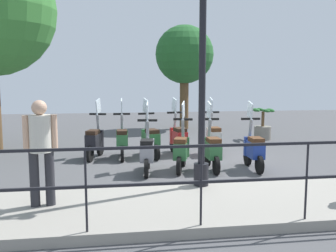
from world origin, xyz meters
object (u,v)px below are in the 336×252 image
object	(u,v)px
scooter_near_2	(181,149)
scooter_far_0	(213,137)
scooter_near_0	(254,149)
scooter_far_4	(95,140)
scooter_far_1	(178,137)
scooter_near_1	(212,149)
scooter_near_3	(147,151)
lamp_post_near	(202,71)
scooter_far_3	(122,140)
pedestrian_distant	(41,145)
scooter_far_2	(150,139)
tree_distant	(184,55)
potted_palm	(263,126)

from	to	relation	value
scooter_near_2	scooter_far_0	world-z (taller)	same
scooter_near_0	scooter_far_0	xyz separation A→B (m)	(1.82, 0.44, 0.00)
scooter_near_2	scooter_far_4	world-z (taller)	same
scooter_far_1	scooter_near_1	bearing A→B (deg)	-175.49
scooter_near_3	scooter_far_4	distance (m)	2.06
lamp_post_near	scooter_near_3	world-z (taller)	lamp_post_near
lamp_post_near	scooter_far_1	bearing A→B (deg)	-3.19
scooter_far_0	scooter_far_4	bearing A→B (deg)	93.05
lamp_post_near	scooter_near_3	size ratio (longest dim) A/B	2.96
scooter_far_1	lamp_post_near	bearing A→B (deg)	167.18
lamp_post_near	scooter_far_3	xyz separation A→B (m)	(3.20, 1.32, -1.70)
pedestrian_distant	scooter_far_0	size ratio (longest dim) A/B	1.03
scooter_near_3	scooter_far_2	distance (m)	1.65
tree_distant	potted_palm	world-z (taller)	tree_distant
scooter_near_2	scooter_far_4	size ratio (longest dim) A/B	1.00
pedestrian_distant	scooter_far_0	world-z (taller)	pedestrian_distant
scooter_near_1	scooter_near_2	size ratio (longest dim) A/B	1.00
scooter_near_3	scooter_far_0	distance (m)	2.65
scooter_far_0	potted_palm	bearing A→B (deg)	-45.23
scooter_far_2	potted_palm	bearing A→B (deg)	-75.22
pedestrian_distant	lamp_post_near	bearing A→B (deg)	97.74
potted_palm	scooter_near_3	size ratio (longest dim) A/B	0.69
lamp_post_near	scooter_near_3	distance (m)	2.47
potted_palm	scooter_near_0	world-z (taller)	scooter_near_0
potted_palm	scooter_near_0	size ratio (longest dim) A/B	0.69
scooter_far_2	scooter_far_0	bearing A→B (deg)	-100.60
scooter_far_1	scooter_far_3	world-z (taller)	same
pedestrian_distant	scooter_near_2	world-z (taller)	pedestrian_distant
scooter_near_1	scooter_near_2	world-z (taller)	same
lamp_post_near	scooter_far_4	bearing A→B (deg)	31.51
potted_palm	scooter_far_2	world-z (taller)	scooter_far_2
potted_palm	scooter_far_3	xyz separation A→B (m)	(-2.36, 4.79, 0.04)
scooter_far_0	scooter_far_1	distance (m)	0.96
scooter_near_0	scooter_far_4	xyz separation A→B (m)	(1.73, 3.60, 0.00)
scooter_far_2	scooter_far_4	xyz separation A→B (m)	(0.05, 1.42, 0.00)
scooter_far_0	lamp_post_near	bearing A→B (deg)	162.55
tree_distant	scooter_far_3	size ratio (longest dim) A/B	2.73
scooter_far_0	scooter_far_2	xyz separation A→B (m)	(-0.14, 1.74, 0.00)
tree_distant	scooter_far_3	bearing A→B (deg)	154.05
scooter_near_0	scooter_far_3	distance (m)	3.34
scooter_near_1	scooter_near_2	bearing A→B (deg)	85.08
scooter_near_2	scooter_far_3	bearing A→B (deg)	57.88
scooter_far_2	scooter_far_3	world-z (taller)	same
lamp_post_near	pedestrian_distant	distance (m)	2.92
lamp_post_near	scooter_near_2	xyz separation A→B (m)	(1.70, 0.04, -1.70)
lamp_post_near	tree_distant	size ratio (longest dim) A/B	1.08
tree_distant	scooter_near_3	bearing A→B (deg)	162.88
scooter_near_1	scooter_far_2	world-z (taller)	same
lamp_post_near	scooter_far_1	world-z (taller)	lamp_post_near
scooter_near_2	scooter_far_3	distance (m)	1.96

